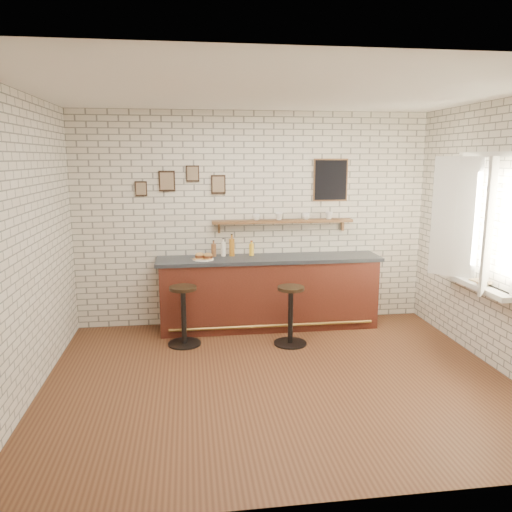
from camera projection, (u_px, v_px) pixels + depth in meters
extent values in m
plane|color=brown|center=(278.00, 379.00, 5.43)|extent=(5.00, 5.00, 0.00)
cube|color=#542016|center=(269.00, 294.00, 7.01)|extent=(3.00, 0.58, 0.96)
cube|color=#2D333A|center=(269.00, 259.00, 6.91)|extent=(3.10, 0.62, 0.05)
cylinder|color=olive|center=(273.00, 326.00, 6.77)|extent=(2.79, 0.04, 0.04)
cylinder|color=white|center=(203.00, 259.00, 6.72)|extent=(0.28, 0.28, 0.01)
cylinder|color=#C89146|center=(207.00, 258.00, 6.74)|extent=(0.05, 0.05, 0.00)
cylinder|color=#C89146|center=(205.00, 259.00, 6.72)|extent=(0.05, 0.05, 0.00)
cylinder|color=#C89146|center=(195.00, 258.00, 6.77)|extent=(0.06, 0.06, 0.00)
cylinder|color=#C89146|center=(206.00, 258.00, 6.77)|extent=(0.06, 0.06, 0.00)
cylinder|color=#C89146|center=(194.00, 260.00, 6.67)|extent=(0.06, 0.06, 0.00)
cylinder|color=#C89146|center=(207.00, 259.00, 6.73)|extent=(0.04, 0.04, 0.00)
cylinder|color=#C89146|center=(203.00, 260.00, 6.67)|extent=(0.05, 0.05, 0.00)
cylinder|color=#C89146|center=(195.00, 260.00, 6.64)|extent=(0.04, 0.04, 0.00)
cylinder|color=#C89146|center=(192.00, 259.00, 6.71)|extent=(0.05, 0.05, 0.00)
cylinder|color=#C89146|center=(207.00, 259.00, 6.68)|extent=(0.06, 0.06, 0.00)
cylinder|color=brown|center=(214.00, 250.00, 6.94)|extent=(0.07, 0.07, 0.18)
cylinder|color=brown|center=(214.00, 243.00, 6.92)|extent=(0.02, 0.02, 0.04)
cylinder|color=black|center=(214.00, 241.00, 6.91)|extent=(0.03, 0.03, 0.01)
cylinder|color=white|center=(223.00, 249.00, 6.95)|extent=(0.07, 0.07, 0.20)
cylinder|color=white|center=(223.00, 241.00, 6.93)|extent=(0.02, 0.02, 0.04)
cylinder|color=black|center=(223.00, 239.00, 6.92)|extent=(0.03, 0.03, 0.01)
cylinder|color=#A5651A|center=(232.00, 247.00, 6.97)|extent=(0.08, 0.08, 0.24)
cylinder|color=#A5651A|center=(232.00, 237.00, 6.94)|extent=(0.03, 0.03, 0.06)
cylinder|color=black|center=(232.00, 234.00, 6.93)|extent=(0.03, 0.03, 0.01)
cylinder|color=yellow|center=(252.00, 250.00, 7.01)|extent=(0.07, 0.07, 0.17)
cylinder|color=yellow|center=(252.00, 243.00, 6.99)|extent=(0.03, 0.03, 0.03)
cylinder|color=maroon|center=(252.00, 241.00, 6.99)|extent=(0.03, 0.03, 0.01)
cylinder|color=black|center=(185.00, 343.00, 6.42)|extent=(0.43, 0.43, 0.02)
cylinder|color=black|center=(184.00, 317.00, 6.35)|extent=(0.06, 0.06, 0.70)
cylinder|color=black|center=(183.00, 288.00, 6.28)|extent=(0.37, 0.37, 0.04)
cylinder|color=black|center=(290.00, 343.00, 6.44)|extent=(0.42, 0.42, 0.02)
cylinder|color=black|center=(291.00, 316.00, 6.37)|extent=(0.06, 0.06, 0.70)
cylinder|color=black|center=(291.00, 288.00, 6.30)|extent=(0.44, 0.44, 0.04)
cube|color=brown|center=(283.00, 221.00, 7.04)|extent=(2.00, 0.18, 0.04)
cube|color=brown|center=(219.00, 227.00, 7.00)|extent=(0.03, 0.04, 0.16)
cube|color=brown|center=(343.00, 225.00, 7.24)|extent=(0.03, 0.04, 0.16)
imported|color=white|center=(256.00, 217.00, 6.98)|extent=(0.16, 0.16, 0.09)
imported|color=white|center=(279.00, 216.00, 7.02)|extent=(0.15, 0.15, 0.10)
imported|color=white|center=(306.00, 216.00, 7.07)|extent=(0.12, 0.12, 0.09)
imported|color=white|center=(329.00, 216.00, 7.12)|extent=(0.14, 0.14, 0.10)
cube|color=black|center=(167.00, 181.00, 6.80)|extent=(0.22, 0.02, 0.28)
cube|color=black|center=(193.00, 174.00, 6.82)|extent=(0.18, 0.02, 0.22)
cube|color=black|center=(218.00, 184.00, 6.90)|extent=(0.20, 0.02, 0.26)
cube|color=black|center=(141.00, 189.00, 6.77)|extent=(0.16, 0.02, 0.20)
cube|color=black|center=(331.00, 180.00, 7.10)|extent=(0.46, 0.02, 0.56)
cube|color=white|center=(475.00, 284.00, 5.86)|extent=(0.20, 1.35, 0.06)
cube|color=white|center=(492.00, 154.00, 5.58)|extent=(0.05, 1.30, 0.06)
cube|color=white|center=(480.00, 284.00, 5.87)|extent=(0.05, 1.30, 0.06)
cube|color=white|center=(458.00, 215.00, 6.31)|extent=(0.05, 0.06, 1.50)
cube|color=white|center=(489.00, 225.00, 5.42)|extent=(0.40, 0.46, 1.46)
cube|color=white|center=(460.00, 218.00, 6.00)|extent=(0.40, 0.46, 1.46)
imported|color=tan|center=(475.00, 282.00, 5.83)|extent=(0.20, 0.24, 0.02)
imported|color=tan|center=(477.00, 281.00, 5.78)|extent=(0.27, 0.28, 0.02)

